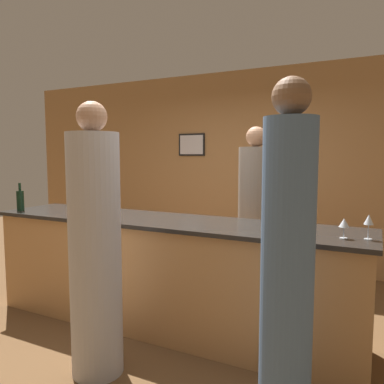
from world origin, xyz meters
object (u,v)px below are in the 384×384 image
object	(u,v)px
guest_0	(95,250)
guest_1	(287,270)
wine_bottle_0	(20,200)
bartender	(255,223)

from	to	relation	value
guest_0	guest_1	world-z (taller)	guest_1
wine_bottle_0	guest_0	bearing A→B (deg)	-22.29
guest_1	wine_bottle_0	distance (m)	2.98
guest_0	guest_1	bearing A→B (deg)	0.60
guest_1	wine_bottle_0	xyz separation A→B (m)	(-2.91, 0.62, 0.17)
bartender	guest_0	size ratio (longest dim) A/B	0.96
bartender	guest_1	bearing A→B (deg)	112.48
wine_bottle_0	guest_1	bearing A→B (deg)	-12.08
bartender	wine_bottle_0	bearing A→B (deg)	26.85
bartender	guest_0	distance (m)	1.86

